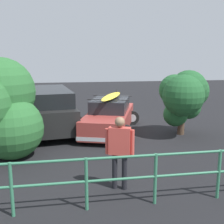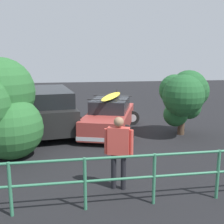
% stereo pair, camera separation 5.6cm
% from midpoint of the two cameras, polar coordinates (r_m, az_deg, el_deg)
% --- Properties ---
extents(ground_plane, '(44.00, 44.00, 0.02)m').
position_cam_midpoint_polar(ground_plane, '(12.57, 1.17, -3.01)').
color(ground_plane, black).
rests_on(ground_plane, ground).
extents(sedan_car, '(3.05, 4.67, 1.65)m').
position_cam_midpoint_polar(sedan_car, '(11.63, -0.30, -0.83)').
color(sedan_car, '#9E3833').
rests_on(sedan_car, ground).
extents(suv_car, '(3.00, 4.76, 1.78)m').
position_cam_midpoint_polar(suv_car, '(11.93, -12.50, 0.57)').
color(suv_car, black).
rests_on(suv_car, ground).
extents(person_bystander, '(0.64, 0.36, 1.75)m').
position_cam_midpoint_polar(person_bystander, '(6.53, 1.61, -7.00)').
color(person_bystander, black).
rests_on(person_bystander, ground).
extents(railing_fence, '(7.31, 0.08, 1.12)m').
position_cam_midpoint_polar(railing_fence, '(5.88, 1.97, -12.45)').
color(railing_fence, '#387F5B').
rests_on(railing_fence, ground).
extents(bush_near_left, '(2.06, 2.18, 2.57)m').
position_cam_midpoint_polar(bush_near_left, '(11.23, 14.64, 3.34)').
color(bush_near_left, '#4C3828').
rests_on(bush_near_left, ground).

